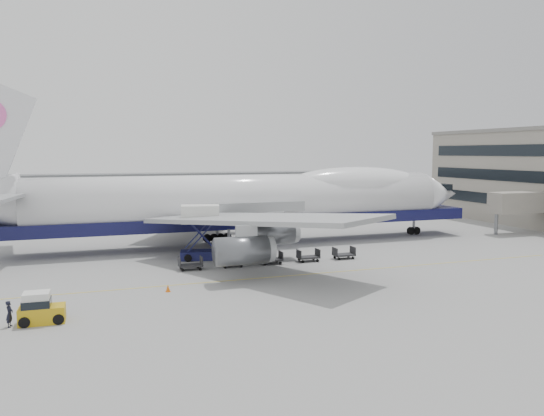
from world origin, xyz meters
name	(u,v)px	position (x,y,z in m)	size (l,w,h in m)	color
ground	(278,263)	(0.00, 0.00, 0.00)	(260.00, 260.00, 0.00)	gray
apron_line	(299,275)	(0.00, -6.00, 0.01)	(60.00, 0.15, 0.01)	gold
hangar	(130,189)	(-10.00, 70.00, 3.50)	(110.00, 8.00, 7.00)	slate
airliner	(250,200)	(0.64, 12.00, 5.62)	(67.00, 55.30, 19.98)	white
catering_truck	(200,228)	(-7.34, 4.52, 3.42)	(4.75, 3.69, 5.97)	#1A1D50
baggage_tug	(40,309)	(-22.19, -13.48, 0.97)	(3.02, 1.70, 2.18)	gold
ground_worker	(9,314)	(-24.06, -13.68, 0.89)	(0.65, 0.43, 1.79)	black
traffic_cone	(168,288)	(-12.71, -8.04, 0.28)	(0.41, 0.41, 0.60)	#DC5E0B
dolly_0	(190,265)	(-9.39, -0.39, 0.53)	(2.30, 1.35, 1.30)	#2D2D30
dolly_1	(232,262)	(-5.14, -0.39, 0.53)	(2.30, 1.35, 1.30)	#2D2D30
dolly_2	(271,259)	(-0.88, -0.39, 0.53)	(2.30, 1.35, 1.30)	#2D2D30
dolly_3	(308,256)	(3.37, -0.39, 0.53)	(2.30, 1.35, 1.30)	#2D2D30
dolly_4	(344,254)	(7.63, -0.39, 0.53)	(2.30, 1.35, 1.30)	#2D2D30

